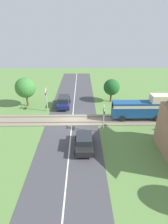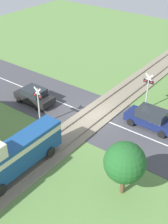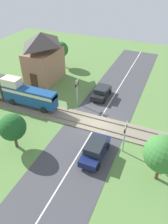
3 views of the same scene
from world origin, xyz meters
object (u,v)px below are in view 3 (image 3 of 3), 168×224
at_px(car_far_side, 101,92).
at_px(train, 4,88).
at_px(station_building, 43,58).
at_px(crossing_signal_west_approach, 125,133).
at_px(crossing_signal_east_approach, 77,89).
at_px(pedestrian_by_station, 23,87).
at_px(car_near_crossing, 95,149).

bearing_deg(car_far_side, train, 117.59).
height_order(train, car_far_side, train).
bearing_deg(train, station_building, -11.51).
height_order(crossing_signal_west_approach, crossing_signal_east_approach, same).
relative_size(car_far_side, station_building, 0.53).
xyz_separation_m(crossing_signal_east_approach, pedestrian_by_station, (-0.06, 7.90, -1.41)).
relative_size(car_near_crossing, pedestrian_by_station, 2.54).
bearing_deg(car_far_side, pedestrian_by_station, 105.48).
relative_size(crossing_signal_west_approach, crossing_signal_east_approach, 1.00).
bearing_deg(car_near_crossing, pedestrian_by_station, 61.24).
bearing_deg(car_far_side, station_building, 81.11).
xyz_separation_m(crossing_signal_east_approach, station_building, (4.15, 7.00, 1.20)).
xyz_separation_m(car_near_crossing, crossing_signal_west_approach, (1.56, -2.14, 1.33)).
height_order(car_far_side, crossing_signal_east_approach, crossing_signal_east_approach).
bearing_deg(station_building, car_far_side, -98.89).
bearing_deg(car_near_crossing, crossing_signal_west_approach, -53.96).
bearing_deg(station_building, car_near_crossing, -133.23).
bearing_deg(crossing_signal_east_approach, crossing_signal_west_approach, -127.98).
bearing_deg(car_far_side, crossing_signal_west_approach, -148.87).
relative_size(car_far_side, crossing_signal_west_approach, 1.08).
bearing_deg(station_building, crossing_signal_west_approach, -124.53).
height_order(train, pedestrian_by_station, train).
distance_m(car_near_crossing, car_far_side, 10.28).
relative_size(crossing_signal_west_approach, pedestrian_by_station, 2.09).
distance_m(car_near_crossing, crossing_signal_east_approach, 8.83).
relative_size(car_near_crossing, crossing_signal_west_approach, 1.21).
bearing_deg(car_near_crossing, crossing_signal_east_approach, 35.09).
relative_size(train, car_near_crossing, 3.36).
bearing_deg(pedestrian_by_station, train, 169.26).
xyz_separation_m(car_near_crossing, station_building, (11.30, 12.02, 2.53)).
bearing_deg(train, pedestrian_by_station, -10.74).
relative_size(train, car_far_side, 3.78).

